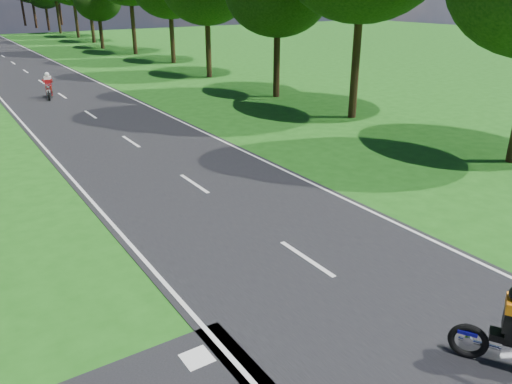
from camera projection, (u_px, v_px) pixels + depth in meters
ground at (366, 299)px, 10.43m from camera, size 160.00×160.00×0.00m
main_road at (3, 56)px, 49.24m from camera, size 7.00×140.00×0.02m
road_markings at (4, 58)px, 47.71m from camera, size 7.40×140.00×0.01m
rider_far_red at (48, 85)px, 29.65m from camera, size 1.03×1.90×1.51m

